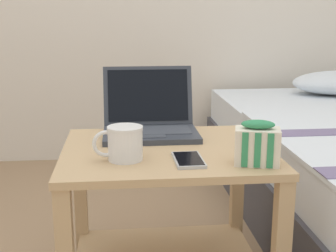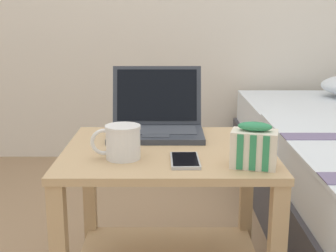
{
  "view_description": "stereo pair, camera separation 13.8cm",
  "coord_description": "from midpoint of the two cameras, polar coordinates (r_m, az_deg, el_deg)",
  "views": [
    {
      "loc": [
        -0.14,
        -1.37,
        0.93
      ],
      "look_at": [
        0.0,
        -0.04,
        0.61
      ],
      "focal_mm": 50.0,
      "sensor_mm": 36.0,
      "label": 1
    },
    {
      "loc": [
        0.0,
        -1.38,
        0.93
      ],
      "look_at": [
        0.0,
        -0.04,
        0.61
      ],
      "focal_mm": 50.0,
      "sensor_mm": 36.0,
      "label": 2
    }
  ],
  "objects": [
    {
      "name": "laptop",
      "position": [
        1.6,
        -4.68,
        0.58
      ],
      "size": [
        0.32,
        0.27,
        0.22
      ],
      "color": "#333842",
      "rests_on": "bedside_table"
    },
    {
      "name": "bedside_table",
      "position": [
        1.5,
        -2.83,
        -9.61
      ],
      "size": [
        0.64,
        0.55,
        0.53
      ],
      "color": "tan",
      "rests_on": "ground_plane"
    },
    {
      "name": "mug_front_left",
      "position": [
        1.32,
        -8.35,
        -1.92
      ],
      "size": [
        0.14,
        0.1,
        0.1
      ],
      "color": "white",
      "rests_on": "bedside_table"
    },
    {
      "name": "cell_phone",
      "position": [
        1.31,
        -0.51,
        -4.19
      ],
      "size": [
        0.08,
        0.14,
        0.01
      ],
      "color": "#B7BABC",
      "rests_on": "bedside_table"
    },
    {
      "name": "snack_bag",
      "position": [
        1.28,
        7.83,
        -2.28
      ],
      "size": [
        0.14,
        0.1,
        0.12
      ],
      "color": "silver",
      "rests_on": "bedside_table"
    }
  ]
}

